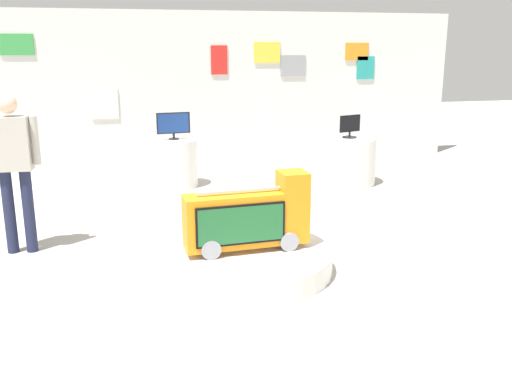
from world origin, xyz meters
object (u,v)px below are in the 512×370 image
tv_on_center_rear (173,124)px  main_display_pedestal (247,260)px  shopper_browsing_near_truck (14,162)px  display_pedestal_left_rear (348,161)px  display_pedestal_center_rear (175,163)px  tv_on_left_rear (350,126)px  novelty_firetruck_tv (249,219)px

tv_on_center_rear → main_display_pedestal: bearing=-84.2°
main_display_pedestal → shopper_browsing_near_truck: bearing=154.6°
display_pedestal_left_rear → display_pedestal_center_rear: same height
tv_on_center_rear → shopper_browsing_near_truck: (-1.91, -2.54, 0.01)m
display_pedestal_left_rear → main_display_pedestal: bearing=-127.4°
tv_on_left_rear → novelty_firetruck_tv: bearing=-127.1°
main_display_pedestal → tv_on_left_rear: 4.03m
display_pedestal_left_rear → tv_on_left_rear: bearing=-107.9°
novelty_firetruck_tv → tv_on_left_rear: (2.37, 3.13, 0.41)m
display_pedestal_left_rear → shopper_browsing_near_truck: 5.15m
display_pedestal_center_rear → shopper_browsing_near_truck: shopper_browsing_near_truck is taller
main_display_pedestal → shopper_browsing_near_truck: shopper_browsing_near_truck is taller
novelty_firetruck_tv → tv_on_center_rear: 3.68m
novelty_firetruck_tv → display_pedestal_left_rear: 3.94m
tv_on_left_rear → display_pedestal_left_rear: bearing=72.1°
novelty_firetruck_tv → tv_on_center_rear: bearing=96.2°
display_pedestal_left_rear → shopper_browsing_near_truck: size_ratio=0.51×
main_display_pedestal → display_pedestal_left_rear: size_ratio=1.95×
display_pedestal_center_rear → tv_on_center_rear: bearing=-95.4°
novelty_firetruck_tv → tv_on_left_rear: bearing=52.9°
tv_on_center_rear → shopper_browsing_near_truck: size_ratio=0.31×
novelty_firetruck_tv → display_pedestal_center_rear: bearing=96.2°
shopper_browsing_near_truck → main_display_pedestal: bearing=-25.4°
main_display_pedestal → tv_on_center_rear: (-0.37, 3.62, 0.89)m
display_pedestal_left_rear → display_pedestal_center_rear: bearing=169.9°
main_display_pedestal → display_pedestal_left_rear: (2.40, 3.13, 0.27)m
tv_on_center_rear → shopper_browsing_near_truck: shopper_browsing_near_truck is taller
display_pedestal_left_rear → tv_on_center_rear: tv_on_center_rear is taller
shopper_browsing_near_truck → display_pedestal_center_rear: bearing=53.0°
main_display_pedestal → tv_on_left_rear: tv_on_left_rear is taller
display_pedestal_center_rear → shopper_browsing_near_truck: size_ratio=0.44×
tv_on_left_rear → display_pedestal_center_rear: size_ratio=0.51×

